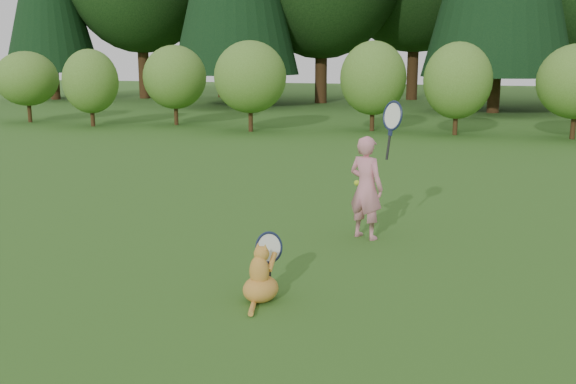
% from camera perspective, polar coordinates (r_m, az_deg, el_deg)
% --- Properties ---
extents(ground, '(100.00, 100.00, 0.00)m').
position_cam_1_polar(ground, '(7.19, -3.47, -6.62)').
color(ground, '#275016').
rests_on(ground, ground).
extents(shrub_row, '(28.00, 3.00, 2.80)m').
position_cam_1_polar(shrub_row, '(19.53, 10.47, 9.11)').
color(shrub_row, '#4A7424').
rests_on(shrub_row, ground).
extents(child, '(0.78, 0.56, 1.98)m').
position_cam_1_polar(child, '(8.18, 7.03, 0.60)').
color(child, pink).
rests_on(child, ground).
extents(cat, '(0.45, 0.77, 0.76)m').
position_cam_1_polar(cat, '(6.15, -2.42, -7.05)').
color(cat, '#B67523').
rests_on(cat, ground).
extents(tennis_ball, '(0.07, 0.07, 0.07)m').
position_cam_1_polar(tennis_ball, '(8.76, 6.14, 0.81)').
color(tennis_ball, '#CADC19').
rests_on(tennis_ball, ground).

